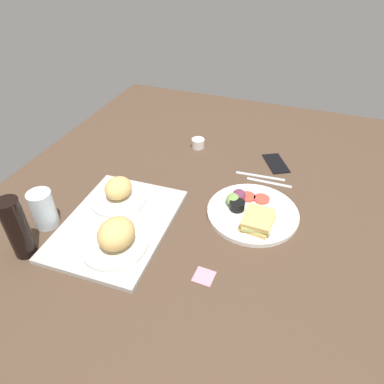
# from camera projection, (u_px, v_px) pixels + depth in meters

# --- Properties ---
(ground_plane) EXTENTS (1.90, 1.50, 0.03)m
(ground_plane) POSITION_uv_depth(u_px,v_px,m) (198.00, 209.00, 1.24)
(ground_plane) COLOR #4C3828
(serving_tray) EXTENTS (0.46, 0.34, 0.02)m
(serving_tray) POSITION_uv_depth(u_px,v_px,m) (117.00, 224.00, 1.14)
(serving_tray) COLOR #B2B2AD
(serving_tray) RESTS_ON ground_plane
(bread_plate_near) EXTENTS (0.20, 0.20, 0.10)m
(bread_plate_near) POSITION_uv_depth(u_px,v_px,m) (116.00, 238.00, 1.03)
(bread_plate_near) COLOR white
(bread_plate_near) RESTS_ON serving_tray
(bread_plate_far) EXTENTS (0.20, 0.20, 0.08)m
(bread_plate_far) POSITION_uv_depth(u_px,v_px,m) (118.00, 193.00, 1.21)
(bread_plate_far) COLOR white
(bread_plate_far) RESTS_ON serving_tray
(plate_with_salad) EXTENTS (0.31, 0.31, 0.05)m
(plate_with_salad) POSITION_uv_depth(u_px,v_px,m) (251.00, 212.00, 1.18)
(plate_with_salad) COLOR white
(plate_with_salad) RESTS_ON ground_plane
(drinking_glass) EXTENTS (0.08, 0.08, 0.13)m
(drinking_glass) POSITION_uv_depth(u_px,v_px,m) (43.00, 209.00, 1.12)
(drinking_glass) COLOR silver
(drinking_glass) RESTS_ON ground_plane
(soda_bottle) EXTENTS (0.06, 0.06, 0.20)m
(soda_bottle) POSITION_uv_depth(u_px,v_px,m) (17.00, 228.00, 1.00)
(soda_bottle) COLOR black
(soda_bottle) RESTS_ON ground_plane
(espresso_cup) EXTENTS (0.06, 0.06, 0.04)m
(espresso_cup) POSITION_uv_depth(u_px,v_px,m) (198.00, 143.00, 1.53)
(espresso_cup) COLOR silver
(espresso_cup) RESTS_ON ground_plane
(fork) EXTENTS (0.02, 0.17, 0.01)m
(fork) POSITION_uv_depth(u_px,v_px,m) (269.00, 182.00, 1.33)
(fork) COLOR #B7B7BC
(fork) RESTS_ON ground_plane
(knife) EXTENTS (0.03, 0.19, 0.01)m
(knife) POSITION_uv_depth(u_px,v_px,m) (260.00, 176.00, 1.37)
(knife) COLOR #B7B7BC
(knife) RESTS_ON ground_plane
(cell_phone) EXTENTS (0.16, 0.13, 0.01)m
(cell_phone) POSITION_uv_depth(u_px,v_px,m) (276.00, 163.00, 1.44)
(cell_phone) COLOR black
(cell_phone) RESTS_ON ground_plane
(sticky_note) EXTENTS (0.06, 0.06, 0.00)m
(sticky_note) POSITION_uv_depth(u_px,v_px,m) (204.00, 276.00, 0.99)
(sticky_note) COLOR pink
(sticky_note) RESTS_ON ground_plane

